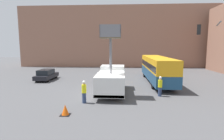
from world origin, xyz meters
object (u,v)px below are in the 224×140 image
object	(u,v)px
traffic_cone_near_truck	(65,110)
parked_car_curbside	(46,75)
utility_truck	(111,79)
road_worker_near_truck	(84,92)
traffic_light_pole	(224,46)
road_worker_directing	(160,86)
city_bus	(157,67)

from	to	relation	value
traffic_cone_near_truck	parked_car_curbside	bearing A→B (deg)	118.74
utility_truck	road_worker_near_truck	distance (m)	3.91
utility_truck	traffic_light_pole	world-z (taller)	traffic_light_pole
traffic_light_pole	road_worker_near_truck	xyz separation A→B (m)	(-11.92, -2.41, -3.63)
utility_truck	parked_car_curbside	bearing A→B (deg)	146.60
road_worker_near_truck	road_worker_directing	distance (m)	6.96
traffic_light_pole	road_worker_directing	world-z (taller)	traffic_light_pole
city_bus	road_worker_near_truck	size ratio (longest dim) A/B	6.63
traffic_light_pole	traffic_cone_near_truck	xyz separation A→B (m)	(-12.63, -5.01, -4.22)
road_worker_near_truck	traffic_cone_near_truck	xyz separation A→B (m)	(-0.71, -2.59, -0.59)
traffic_light_pole	parked_car_curbside	size ratio (longest dim) A/B	1.56
city_bus	road_worker_near_truck	bearing A→B (deg)	129.75
utility_truck	traffic_light_pole	distance (m)	10.43
road_worker_near_truck	road_worker_directing	size ratio (longest dim) A/B	0.99
road_worker_near_truck	parked_car_curbside	bearing A→B (deg)	-117.28
road_worker_near_truck	traffic_cone_near_truck	world-z (taller)	road_worker_near_truck
city_bus	road_worker_directing	xyz separation A→B (m)	(-0.97, -6.67, -0.97)
utility_truck	city_bus	bearing A→B (deg)	46.12
road_worker_near_truck	parked_car_curbside	world-z (taller)	road_worker_near_truck
traffic_light_pole	traffic_cone_near_truck	bearing A→B (deg)	-158.36
road_worker_near_truck	parked_car_curbside	size ratio (longest dim) A/B	0.42
city_bus	road_worker_directing	distance (m)	6.81
traffic_light_pole	traffic_cone_near_truck	world-z (taller)	traffic_light_pole
parked_car_curbside	city_bus	bearing A→B (deg)	-1.68
city_bus	traffic_cone_near_truck	xyz separation A→B (m)	(-8.22, -11.63, -1.57)
utility_truck	traffic_cone_near_truck	distance (m)	6.59
utility_truck	city_bus	distance (m)	7.95
city_bus	traffic_light_pole	distance (m)	8.38
road_worker_near_truck	road_worker_directing	xyz separation A→B (m)	(6.55, 2.36, 0.01)
traffic_cone_near_truck	parked_car_curbside	size ratio (longest dim) A/B	0.16
traffic_cone_near_truck	road_worker_near_truck	bearing A→B (deg)	74.70
traffic_light_pole	traffic_cone_near_truck	size ratio (longest dim) A/B	9.50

